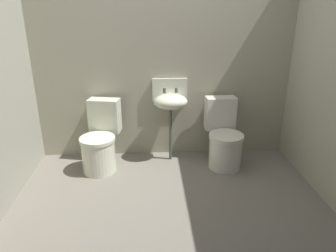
% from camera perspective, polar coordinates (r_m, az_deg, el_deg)
% --- Properties ---
extents(ground_plane, '(3.47, 2.65, 0.08)m').
position_cam_1_polar(ground_plane, '(3.23, 0.31, -14.19)').
color(ground_plane, slate).
extents(wall_back, '(3.47, 0.10, 2.46)m').
position_cam_1_polar(wall_back, '(3.85, -0.81, 12.29)').
color(wall_back, '#A29D86').
rests_on(wall_back, ground).
extents(toilet_left, '(0.49, 0.65, 0.78)m').
position_cam_1_polar(toilet_left, '(3.77, -12.04, -2.88)').
color(toilet_left, silver).
rests_on(toilet_left, ground).
extents(toilet_right, '(0.42, 0.61, 0.78)m').
position_cam_1_polar(toilet_right, '(3.82, 9.98, -2.37)').
color(toilet_right, silver).
rests_on(toilet_right, ground).
extents(sink, '(0.42, 0.35, 0.99)m').
position_cam_1_polar(sink, '(3.75, 0.45, 4.58)').
color(sink, '#4B544A').
rests_on(sink, ground).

